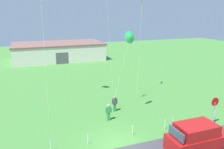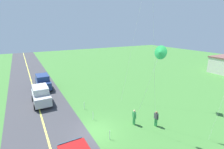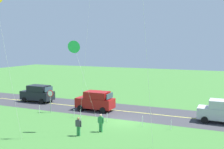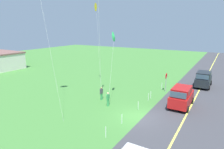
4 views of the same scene
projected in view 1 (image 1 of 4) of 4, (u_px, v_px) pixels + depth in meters
The scene contains 13 objects.
ground_plane at pixel (117, 144), 17.40m from camera, with size 120.00×120.00×0.10m, color #3D7533.
car_suv_foreground at pixel (197, 138), 15.98m from camera, with size 4.40×2.12×2.24m.
stop_sign at pixel (215, 106), 19.88m from camera, with size 0.76×0.08×2.56m.
person_adult_near at pixel (115, 103), 22.91m from camera, with size 0.58×0.22×1.60m.
person_adult_companion at pixel (109, 112), 20.94m from camera, with size 0.58×0.22×1.60m.
kite_blue_mid at pixel (130, 37), 20.51m from camera, with size 2.85×0.87×8.02m.
warehouse_distant at pixel (58, 51), 48.80m from camera, with size 18.36×10.20×3.50m.
fence_post_0 at pixel (51, 146), 16.28m from camera, with size 0.05×0.05×0.90m, color silver.
fence_post_1 at pixel (88, 139), 17.19m from camera, with size 0.05×0.05×0.90m, color silver.
fence_post_2 at pixel (133, 130), 18.45m from camera, with size 0.05×0.05×0.90m, color silver.
fence_post_3 at pixel (165, 124), 19.47m from camera, with size 0.05×0.05×0.90m, color silver.
fence_post_4 at pixel (173, 123), 19.74m from camera, with size 0.05×0.05×0.90m, color silver.
fence_post_5 at pixel (214, 115), 21.27m from camera, with size 0.05×0.05×0.90m, color silver.
Camera 1 is at (-5.78, -14.33, 9.54)m, focal length 37.00 mm.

